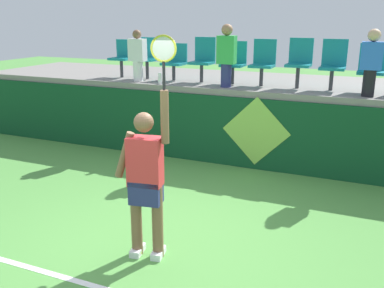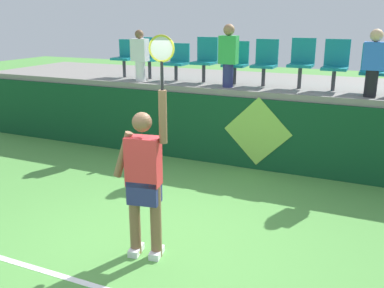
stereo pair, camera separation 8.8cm
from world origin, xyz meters
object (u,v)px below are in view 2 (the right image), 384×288
stadium_chair_3 (205,58)px  stadium_chair_8 (374,67)px  stadium_chair_5 (265,61)px  tennis_ball (137,252)px  stadium_chair_1 (151,56)px  stadium_chair_6 (302,60)px  tennis_player (144,177)px  stadium_chair_0 (125,56)px  stadium_chair_7 (336,63)px  spectator_1 (374,62)px  stadium_chair_2 (177,60)px  spectator_0 (228,54)px  stadium_chair_4 (236,61)px  spectator_2 (140,55)px  water_bottle (162,78)px

stadium_chair_3 → stadium_chair_8: (3.17, -0.00, -0.04)m
stadium_chair_5 → stadium_chair_8: stadium_chair_5 is taller
tennis_ball → stadium_chair_3: bearing=102.2°
stadium_chair_1 → stadium_chair_6: stadium_chair_6 is taller
tennis_ball → stadium_chair_5: size_ratio=0.08×
tennis_player → stadium_chair_0: size_ratio=3.17×
stadium_chair_7 → stadium_chair_8: stadium_chair_7 is taller
stadium_chair_0 → stadium_chair_8: size_ratio=0.96×
tennis_ball → stadium_chair_1: size_ratio=0.08×
spectator_1 → stadium_chair_5: bearing=166.2°
stadium_chair_2 → spectator_0: bearing=-19.6°
stadium_chair_0 → stadium_chair_7: (4.43, 0.01, 0.03)m
tennis_ball → stadium_chair_4: stadium_chair_4 is taller
stadium_chair_3 → spectator_0: (0.66, -0.47, 0.13)m
tennis_player → stadium_chair_4: (-0.37, 4.25, 0.91)m
stadium_chair_8 → spectator_2: (-4.43, -0.47, 0.09)m
stadium_chair_6 → stadium_chair_7: size_ratio=1.01×
stadium_chair_3 → spectator_2: spectator_2 is taller
spectator_0 → spectator_2: (-1.91, 0.00, -0.08)m
stadium_chair_1 → stadium_chair_7: bearing=0.1°
water_bottle → stadium_chair_7: stadium_chair_7 is taller
stadium_chair_8 → spectator_1: (0.00, -0.48, 0.13)m
tennis_player → stadium_chair_5: bearing=87.2°
water_bottle → stadium_chair_1: stadium_chair_1 is taller
stadium_chair_6 → stadium_chair_8: stadium_chair_6 is taller
spectator_1 → stadium_chair_4: bearing=169.4°
water_bottle → stadium_chair_3: (0.65, 0.65, 0.37)m
stadium_chair_4 → stadium_chair_7: stadium_chair_7 is taller
tennis_ball → stadium_chair_8: stadium_chair_8 is taller
spectator_2 → stadium_chair_5: bearing=10.6°
stadium_chair_8 → spectator_0: bearing=-169.5°
stadium_chair_3 → stadium_chair_5: bearing=-0.0°
stadium_chair_2 → stadium_chair_8: bearing=0.1°
stadium_chair_0 → stadium_chair_5: 3.14m
tennis_player → water_bottle: size_ratio=11.41×
stadium_chair_2 → stadium_chair_7: size_ratio=0.84×
stadium_chair_6 → stadium_chair_0: bearing=-179.9°
stadium_chair_7 → water_bottle: bearing=-168.5°
stadium_chair_2 → spectator_1: (3.80, -0.47, 0.17)m
stadium_chair_5 → stadium_chair_4: bearing=-179.6°
stadium_chair_0 → spectator_0: bearing=-10.1°
water_bottle → stadium_chair_3: bearing=44.8°
tennis_player → spectator_0: size_ratio=2.20×
stadium_chair_1 → spectator_0: size_ratio=0.74×
stadium_chair_7 → stadium_chair_8: 0.64m
stadium_chair_7 → stadium_chair_5: bearing=-180.0°
stadium_chair_8 → stadium_chair_2: bearing=-179.9°
stadium_chair_1 → spectator_2: (0.00, -0.46, 0.05)m
tennis_player → spectator_1: bearing=60.4°
tennis_ball → spectator_2: size_ratio=0.06×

